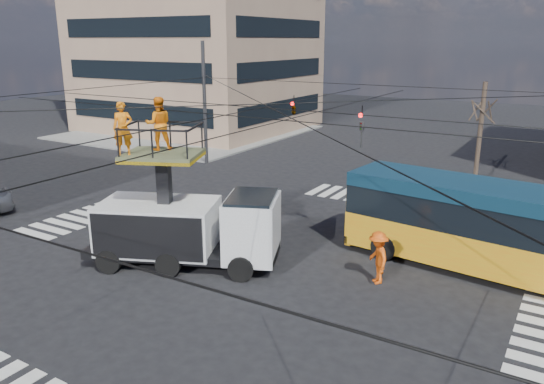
% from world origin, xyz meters
% --- Properties ---
extents(ground, '(120.00, 120.00, 0.00)m').
position_xyz_m(ground, '(0.00, 0.00, 0.00)').
color(ground, black).
rests_on(ground, ground).
extents(sidewalk_nw, '(18.00, 18.00, 0.12)m').
position_xyz_m(sidewalk_nw, '(-21.00, 21.00, 0.06)').
color(sidewalk_nw, slate).
rests_on(sidewalk_nw, ground).
extents(crosswalks, '(22.40, 22.40, 0.02)m').
position_xyz_m(crosswalks, '(0.00, 0.00, 0.01)').
color(crosswalks, silver).
rests_on(crosswalks, ground).
extents(overhead_network, '(24.24, 24.24, 8.00)m').
position_xyz_m(overhead_network, '(-0.07, 0.40, 4.29)').
color(overhead_network, '#2D2D30').
rests_on(overhead_network, ground).
extents(tree_a, '(2.00, 2.00, 6.00)m').
position_xyz_m(tree_a, '(5.00, 13.50, 4.63)').
color(tree_a, '#382B21').
rests_on(tree_a, ground).
extents(utility_truck, '(7.34, 4.86, 6.12)m').
position_xyz_m(utility_truck, '(-2.26, -1.65, 2.03)').
color(utility_truck, black).
rests_on(utility_truck, ground).
extents(city_bus, '(11.31, 3.85, 3.20)m').
position_xyz_m(city_bus, '(7.79, 3.22, 1.72)').
color(city_bus, orange).
rests_on(city_bus, ground).
extents(traffic_cone, '(0.36, 0.36, 0.77)m').
position_xyz_m(traffic_cone, '(-6.60, -1.98, 0.38)').
color(traffic_cone, red).
rests_on(traffic_cone, ground).
extents(worker_ground, '(0.66, 1.05, 1.66)m').
position_xyz_m(worker_ground, '(-6.79, -0.42, 0.83)').
color(worker_ground, red).
rests_on(worker_ground, ground).
extents(flagger, '(1.29, 1.36, 1.85)m').
position_xyz_m(flagger, '(4.31, 0.44, 0.92)').
color(flagger, '#DD4E0E').
rests_on(flagger, ground).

